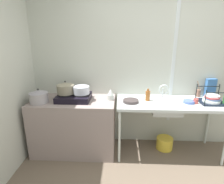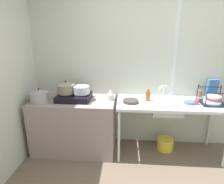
{
  "view_description": "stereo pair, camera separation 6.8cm",
  "coord_description": "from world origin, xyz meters",
  "px_view_note": "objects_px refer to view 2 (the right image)",
  "views": [
    {
      "loc": [
        -0.6,
        -1.4,
        1.78
      ],
      "look_at": [
        -0.73,
        1.2,
        0.97
      ],
      "focal_mm": 29.98,
      "sensor_mm": 36.0,
      "label": 1
    },
    {
      "loc": [
        -0.53,
        -1.4,
        1.78
      ],
      "look_at": [
        -0.73,
        1.2,
        0.97
      ],
      "focal_mm": 29.98,
      "sensor_mm": 36.0,
      "label": 2
    }
  ],
  "objects_px": {
    "dish_rack": "(213,100)",
    "frying_pan": "(131,101)",
    "pot_on_left_burner": "(66,88)",
    "small_bowl_on_drainboard": "(190,102)",
    "percolator": "(111,95)",
    "faucet": "(164,90)",
    "stove": "(74,97)",
    "cup_by_rack": "(196,102)",
    "sink_basin": "(167,108)",
    "utensil_jar": "(199,94)",
    "bucket_on_floor": "(165,144)",
    "pot_on_right_burner": "(82,90)",
    "cereal_box": "(212,89)",
    "bottle_by_sink": "(148,96)",
    "pot_beside_stove": "(39,96)"
  },
  "relations": [
    {
      "from": "sink_basin",
      "to": "dish_rack",
      "type": "xyz_separation_m",
      "value": [
        0.64,
        0.02,
        0.14
      ]
    },
    {
      "from": "dish_rack",
      "to": "small_bowl_on_drainboard",
      "type": "bearing_deg",
      "value": -173.99
    },
    {
      "from": "sink_basin",
      "to": "cup_by_rack",
      "type": "relative_size",
      "value": 5.84
    },
    {
      "from": "percolator",
      "to": "pot_beside_stove",
      "type": "bearing_deg",
      "value": -170.4
    },
    {
      "from": "pot_on_left_burner",
      "to": "pot_beside_stove",
      "type": "bearing_deg",
      "value": -160.11
    },
    {
      "from": "stove",
      "to": "pot_on_left_burner",
      "type": "height_order",
      "value": "pot_on_left_burner"
    },
    {
      "from": "utensil_jar",
      "to": "bucket_on_floor",
      "type": "xyz_separation_m",
      "value": [
        -0.5,
        -0.19,
        -0.8
      ]
    },
    {
      "from": "percolator",
      "to": "cup_by_rack",
      "type": "bearing_deg",
      "value": -4.94
    },
    {
      "from": "pot_beside_stove",
      "to": "dish_rack",
      "type": "distance_m",
      "value": 2.48
    },
    {
      "from": "cereal_box",
      "to": "bucket_on_floor",
      "type": "distance_m",
      "value": 1.13
    },
    {
      "from": "percolator",
      "to": "bucket_on_floor",
      "type": "height_order",
      "value": "percolator"
    },
    {
      "from": "pot_beside_stove",
      "to": "faucet",
      "type": "bearing_deg",
      "value": 7.31
    },
    {
      "from": "stove",
      "to": "frying_pan",
      "type": "relative_size",
      "value": 2.16
    },
    {
      "from": "pot_on_left_burner",
      "to": "bucket_on_floor",
      "type": "relative_size",
      "value": 0.99
    },
    {
      "from": "sink_basin",
      "to": "utensil_jar",
      "type": "bearing_deg",
      "value": 27.89
    },
    {
      "from": "pot_on_left_burner",
      "to": "cereal_box",
      "type": "distance_m",
      "value": 2.22
    },
    {
      "from": "percolator",
      "to": "faucet",
      "type": "relative_size",
      "value": 0.72
    },
    {
      "from": "frying_pan",
      "to": "small_bowl_on_drainboard",
      "type": "distance_m",
      "value": 0.83
    },
    {
      "from": "small_bowl_on_drainboard",
      "to": "bottle_by_sink",
      "type": "relative_size",
      "value": 0.89
    },
    {
      "from": "stove",
      "to": "small_bowl_on_drainboard",
      "type": "distance_m",
      "value": 1.67
    },
    {
      "from": "percolator",
      "to": "sink_basin",
      "type": "bearing_deg",
      "value": -4.53
    },
    {
      "from": "cereal_box",
      "to": "bucket_on_floor",
      "type": "bearing_deg",
      "value": -171.71
    },
    {
      "from": "utensil_jar",
      "to": "bucket_on_floor",
      "type": "relative_size",
      "value": 0.95
    },
    {
      "from": "bucket_on_floor",
      "to": "stove",
      "type": "bearing_deg",
      "value": -176.67
    },
    {
      "from": "small_bowl_on_drainboard",
      "to": "sink_basin",
      "type": "bearing_deg",
      "value": 177.12
    },
    {
      "from": "dish_rack",
      "to": "frying_pan",
      "type": "bearing_deg",
      "value": -177.49
    },
    {
      "from": "cereal_box",
      "to": "percolator",
      "type": "bearing_deg",
      "value": -178.95
    },
    {
      "from": "frying_pan",
      "to": "utensil_jar",
      "type": "relative_size",
      "value": 0.91
    },
    {
      "from": "percolator",
      "to": "small_bowl_on_drainboard",
      "type": "height_order",
      "value": "percolator"
    },
    {
      "from": "pot_on_right_burner",
      "to": "sink_basin",
      "type": "bearing_deg",
      "value": -1.02
    },
    {
      "from": "bottle_by_sink",
      "to": "bucket_on_floor",
      "type": "distance_m",
      "value": 0.88
    },
    {
      "from": "small_bowl_on_drainboard",
      "to": "pot_on_right_burner",
      "type": "bearing_deg",
      "value": 178.61
    },
    {
      "from": "pot_beside_stove",
      "to": "cup_by_rack",
      "type": "xyz_separation_m",
      "value": [
        2.23,
        0.07,
        -0.06
      ]
    },
    {
      "from": "cup_by_rack",
      "to": "cereal_box",
      "type": "bearing_deg",
      "value": 45.04
    },
    {
      "from": "cereal_box",
      "to": "utensil_jar",
      "type": "distance_m",
      "value": 0.2
    },
    {
      "from": "frying_pan",
      "to": "pot_on_right_burner",
      "type": "bearing_deg",
      "value": 175.74
    },
    {
      "from": "pot_on_left_burner",
      "to": "pot_on_right_burner",
      "type": "distance_m",
      "value": 0.23
    },
    {
      "from": "dish_rack",
      "to": "sink_basin",
      "type": "bearing_deg",
      "value": -178.3
    },
    {
      "from": "faucet",
      "to": "bucket_on_floor",
      "type": "bearing_deg",
      "value": -13.81
    },
    {
      "from": "pot_on_right_burner",
      "to": "bucket_on_floor",
      "type": "height_order",
      "value": "pot_on_right_burner"
    },
    {
      "from": "frying_pan",
      "to": "bucket_on_floor",
      "type": "height_order",
      "value": "frying_pan"
    },
    {
      "from": "stove",
      "to": "cup_by_rack",
      "type": "xyz_separation_m",
      "value": [
        1.76,
        -0.06,
        -0.01
      ]
    },
    {
      "from": "pot_on_left_burner",
      "to": "small_bowl_on_drainboard",
      "type": "relative_size",
      "value": 1.6
    },
    {
      "from": "bottle_by_sink",
      "to": "pot_on_right_burner",
      "type": "bearing_deg",
      "value": -177.81
    },
    {
      "from": "pot_on_right_burner",
      "to": "pot_beside_stove",
      "type": "relative_size",
      "value": 0.89
    },
    {
      "from": "pot_on_right_burner",
      "to": "dish_rack",
      "type": "bearing_deg",
      "value": -0.1
    },
    {
      "from": "small_bowl_on_drainboard",
      "to": "percolator",
      "type": "bearing_deg",
      "value": 175.92
    },
    {
      "from": "faucet",
      "to": "utensil_jar",
      "type": "height_order",
      "value": "utensil_jar"
    },
    {
      "from": "small_bowl_on_drainboard",
      "to": "cereal_box",
      "type": "xyz_separation_m",
      "value": [
        0.42,
        0.31,
        0.13
      ]
    },
    {
      "from": "pot_on_right_burner",
      "to": "small_bowl_on_drainboard",
      "type": "height_order",
      "value": "pot_on_right_burner"
    }
  ]
}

